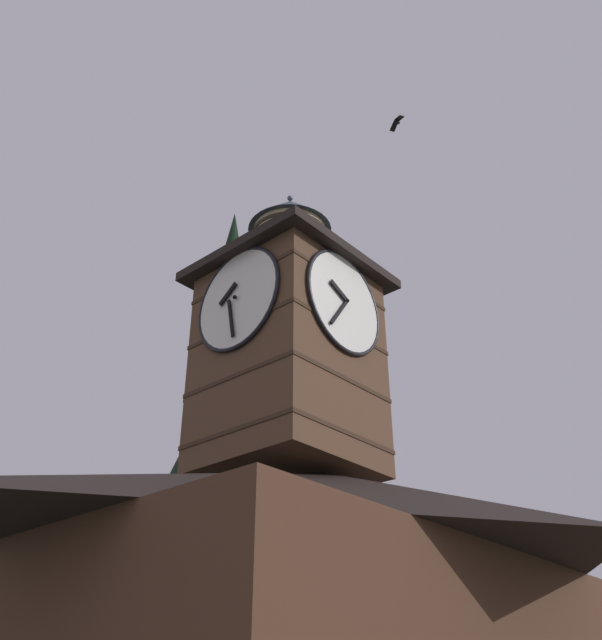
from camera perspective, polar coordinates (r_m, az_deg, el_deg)
The scene contains 5 objects.
building_main at distance 15.09m, azimuth 1.88°, elevation -24.03°, with size 12.99×9.06×6.60m.
clock_tower at distance 17.35m, azimuth -1.01°, elevation -2.00°, with size 4.19×4.19×8.13m.
pine_tree_behind at distance 20.99m, azimuth -6.90°, elevation -15.67°, with size 5.11×5.11×17.98m.
moon at distance 60.09m, azimuth -18.43°, elevation -18.08°, with size 1.55×1.55×1.55m.
flying_bird_high at distance 21.21m, azimuth 7.82°, elevation 15.71°, with size 0.44×0.64×0.15m.
Camera 1 is at (13.46, 7.42, 1.87)m, focal length 39.19 mm.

